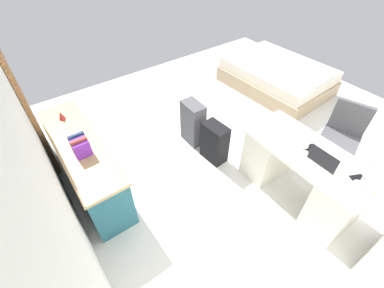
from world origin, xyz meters
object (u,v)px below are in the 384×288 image
laptop (325,160)px  figurine_small (61,115)px  office_chair (338,141)px  computer_mouse (305,147)px  desk (301,173)px  cell_phone_by_mouse (310,148)px  credenza (86,164)px  suitcase_spare_grey (193,123)px  desk_lamp (366,164)px  cell_phone_near_laptop (357,177)px  bed (277,76)px  suitcase_black (215,143)px

laptop → figurine_small: 3.10m
figurine_small → laptop: bearing=-140.7°
office_chair → computer_mouse: office_chair is taller
desk → figurine_small: bearing=42.1°
laptop → cell_phone_by_mouse: bearing=-22.5°
laptop → figurine_small: size_ratio=2.85×
computer_mouse → cell_phone_by_mouse: bearing=-125.1°
credenza → computer_mouse: size_ratio=18.00×
desk → suitcase_spare_grey: size_ratio=2.14×
desk_lamp → desk: bearing=-0.9°
laptop → desk_lamp: size_ratio=0.91×
credenza → cell_phone_near_laptop: 3.02m
cell_phone_by_mouse → office_chair: bearing=-89.1°
cell_phone_near_laptop → cell_phone_by_mouse: same height
cell_phone_near_laptop → desk_lamp: bearing=129.7°
cell_phone_near_laptop → desk_lamp: desk_lamp is taller
suitcase_spare_grey → laptop: size_ratio=2.16×
computer_mouse → figurine_small: (2.14, 2.01, 0.02)m
cell_phone_by_mouse → credenza: bearing=51.7°
cell_phone_by_mouse → bed: bearing=-43.8°
desk → laptop: (-0.18, 0.04, 0.41)m
laptop → cell_phone_near_laptop: laptop is taller
cell_phone_by_mouse → desk: bearing=128.6°
office_chair → bed: (1.82, -0.97, -0.18)m
suitcase_black → suitcase_spare_grey: (0.48, 0.02, 0.04)m
cell_phone_near_laptop → suitcase_spare_grey: bearing=39.4°
suitcase_spare_grey → credenza: bearing=87.3°
office_chair → credenza: 3.28m
desk → laptop: size_ratio=4.63×
cell_phone_near_laptop → desk_lamp: size_ratio=0.39×
cell_phone_by_mouse → desk_lamp: (-0.55, 0.06, 0.25)m
laptop → bed: bearing=-42.2°
bed → desk: bearing=135.8°
office_chair → desk_lamp: desk_lamp is taller
suitcase_spare_grey → cell_phone_near_laptop: (-2.07, -0.49, 0.42)m
bed → suitcase_spare_grey: suitcase_spare_grey is taller
bed → laptop: bearing=137.8°
credenza → suitcase_spare_grey: 1.58m
credenza → bed: credenza is taller
suitcase_black → cell_phone_near_laptop: size_ratio=4.32×
computer_mouse → office_chair: bearing=-90.9°
suitcase_black → bed: bearing=-74.6°
office_chair → desk_lamp: size_ratio=2.72×
figurine_small → desk_lamp: bearing=-143.8°
credenza → office_chair: bearing=-119.6°
credenza → desk_lamp: bearing=-137.6°
bed → cell_phone_by_mouse: size_ratio=14.42×
laptop → cell_phone_by_mouse: (0.22, -0.09, -0.04)m
cell_phone_by_mouse → figurine_small: size_ratio=1.24×
bed → desk_lamp: bearing=142.5°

